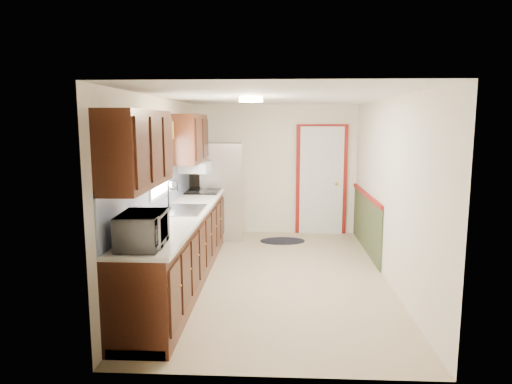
# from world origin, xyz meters

# --- Properties ---
(room_shell) EXTENTS (3.20, 5.20, 2.52)m
(room_shell) POSITION_xyz_m (0.00, 0.00, 1.20)
(room_shell) COLOR tan
(room_shell) RESTS_ON ground
(kitchen_run) EXTENTS (0.63, 4.00, 2.20)m
(kitchen_run) POSITION_xyz_m (-1.24, -0.29, 0.81)
(kitchen_run) COLOR #33150B
(kitchen_run) RESTS_ON ground
(back_wall_trim) EXTENTS (1.12, 2.30, 2.08)m
(back_wall_trim) POSITION_xyz_m (0.99, 2.21, 0.89)
(back_wall_trim) COLOR maroon
(back_wall_trim) RESTS_ON ground
(ceiling_fixture) EXTENTS (0.30, 0.30, 0.06)m
(ceiling_fixture) POSITION_xyz_m (-0.30, -0.20, 2.36)
(ceiling_fixture) COLOR #FFD88C
(ceiling_fixture) RESTS_ON room_shell
(microwave) EXTENTS (0.35, 0.59, 0.39)m
(microwave) POSITION_xyz_m (-1.20, -1.95, 1.14)
(microwave) COLOR white
(microwave) RESTS_ON kitchen_run
(refrigerator) EXTENTS (0.79, 0.76, 1.71)m
(refrigerator) POSITION_xyz_m (-0.96, 2.05, 0.86)
(refrigerator) COLOR #B7B7BC
(refrigerator) RESTS_ON ground
(rug) EXTENTS (0.83, 0.58, 0.01)m
(rug) POSITION_xyz_m (0.13, 1.83, 0.01)
(rug) COLOR black
(rug) RESTS_ON ground
(cooktop) EXTENTS (0.53, 0.64, 0.02)m
(cooktop) POSITION_xyz_m (-1.19, 1.40, 0.95)
(cooktop) COLOR black
(cooktop) RESTS_ON kitchen_run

